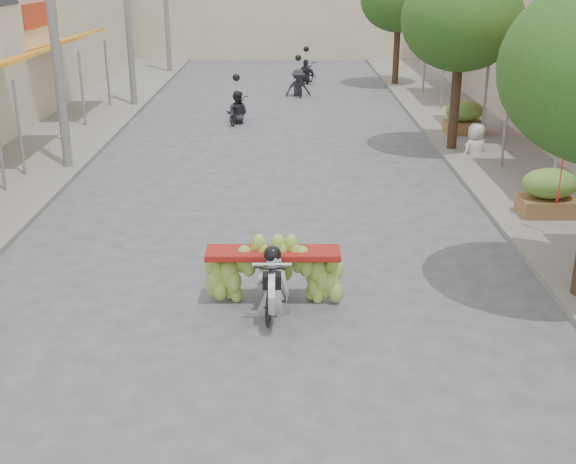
# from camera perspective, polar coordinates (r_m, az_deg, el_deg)

# --- Properties ---
(ground) EXTENTS (120.00, 120.00, 0.00)m
(ground) POSITION_cam_1_polar(r_m,az_deg,el_deg) (8.73, -3.69, -16.98)
(ground) COLOR #56565B
(ground) RESTS_ON ground
(sidewalk_left) EXTENTS (4.00, 60.00, 0.12)m
(sidewalk_left) POSITION_cam_1_polar(r_m,az_deg,el_deg) (23.75, -18.67, 6.75)
(sidewalk_left) COLOR gray
(sidewalk_left) RESTS_ON ground
(sidewalk_right) EXTENTS (4.00, 60.00, 0.12)m
(sidewalk_right) POSITION_cam_1_polar(r_m,az_deg,el_deg) (23.43, 16.09, 6.86)
(sidewalk_right) COLOR gray
(sidewalk_right) RESTS_ON ground
(utility_pole_mid) EXTENTS (0.60, 0.24, 8.00)m
(utility_pole_mid) POSITION_cam_1_polar(r_m,az_deg,el_deg) (19.85, -18.16, 15.93)
(utility_pole_mid) COLOR slate
(utility_pole_mid) RESTS_ON ground
(street_tree_mid) EXTENTS (3.40, 3.40, 5.25)m
(street_tree_mid) POSITION_cam_1_polar(r_m,az_deg,el_deg) (21.51, 13.56, 16.00)
(street_tree_mid) COLOR #3A2719
(street_tree_mid) RESTS_ON ground
(produce_crate_mid) EXTENTS (1.20, 0.88, 1.16)m
(produce_crate_mid) POSITION_cam_1_polar(r_m,az_deg,el_deg) (16.60, 19.96, 3.25)
(produce_crate_mid) COLOR brown
(produce_crate_mid) RESTS_ON ground
(produce_crate_far) EXTENTS (1.20, 0.88, 1.16)m
(produce_crate_far) POSITION_cam_1_polar(r_m,az_deg,el_deg) (24.04, 13.76, 9.00)
(produce_crate_far) COLOR brown
(produce_crate_far) RESTS_ON ground
(banana_motorbike) EXTENTS (2.20, 1.85, 1.94)m
(banana_motorbike) POSITION_cam_1_polar(r_m,az_deg,el_deg) (11.60, -1.20, -3.06)
(banana_motorbike) COLOR black
(banana_motorbike) RESTS_ON ground
(market_umbrella) EXTENTS (2.42, 2.42, 1.67)m
(market_umbrella) POSITION_cam_1_polar(r_m,az_deg,el_deg) (14.93, 21.26, 8.10)
(market_umbrella) COLOR red
(market_umbrella) RESTS_ON ground
(pedestrian) EXTENTS (1.00, 0.83, 1.74)m
(pedestrian) POSITION_cam_1_polar(r_m,az_deg,el_deg) (21.44, 14.74, 8.32)
(pedestrian) COLOR silver
(pedestrian) RESTS_ON ground
(bg_motorbike_a) EXTENTS (0.90, 1.65, 1.95)m
(bg_motorbike_a) POSITION_cam_1_polar(r_m,az_deg,el_deg) (25.44, -4.07, 10.24)
(bg_motorbike_a) COLOR black
(bg_motorbike_a) RESTS_ON ground
(bg_motorbike_b) EXTENTS (1.14, 1.62, 1.95)m
(bg_motorbike_b) POSITION_cam_1_polar(r_m,az_deg,el_deg) (30.62, 0.80, 12.28)
(bg_motorbike_b) COLOR black
(bg_motorbike_b) RESTS_ON ground
(bg_motorbike_c) EXTENTS (1.22, 1.81, 1.95)m
(bg_motorbike_c) POSITION_cam_1_polar(r_m,az_deg,el_deg) (33.77, 1.43, 12.91)
(bg_motorbike_c) COLOR black
(bg_motorbike_c) RESTS_ON ground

